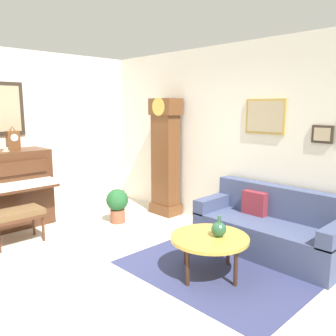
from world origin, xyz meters
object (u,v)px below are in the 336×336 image
piano_bench (16,215)px  green_jug (219,229)px  mantel_clock (13,139)px  coffee_table (210,239)px  potted_plant (117,203)px  teacup (6,150)px  couch (270,228)px  grandfather_clock (165,160)px  piano (1,190)px

piano_bench → green_jug: green_jug is taller
piano_bench → mantel_clock: size_ratio=1.84×
coffee_table → potted_plant: 2.23m
green_jug → teacup: bearing=-161.3°
couch → teacup: 4.01m
teacup → couch: bearing=32.5°
grandfather_clock → couch: 2.25m
couch → piano: bearing=-146.7°
coffee_table → teacup: teacup is taller
potted_plant → teacup: bearing=-124.9°
coffee_table → teacup: (-3.15, -1.02, 0.81)m
piano → teacup: bearing=61.9°
piano_bench → couch: (2.58, 2.27, -0.09)m
teacup → green_jug: 3.47m
coffee_table → green_jug: green_jug is taller
couch → coffee_table: size_ratio=2.16×
piano → mantel_clock: bearing=89.4°
green_jug → potted_plant: bearing=173.4°
mantel_clock → potted_plant: bearing=50.7°
grandfather_clock → mantel_clock: bearing=-119.3°
piano → green_jug: 3.48m
grandfather_clock → coffee_table: 2.42m
piano → coffee_table: piano is taller
coffee_table → potted_plant: bearing=171.4°
mantel_clock → teacup: mantel_clock is taller
couch → green_jug: 1.03m
piano_bench → grandfather_clock: size_ratio=0.34×
coffee_table → piano_bench: bearing=-153.9°
grandfather_clock → potted_plant: size_ratio=3.62×
teacup → potted_plant: 1.89m
piano → couch: 4.01m
grandfather_clock → teacup: bearing=-116.8°
mantel_clock → potted_plant: size_ratio=0.68×
couch → green_jug: couch is taller
grandfather_clock → mantel_clock: (-1.19, -2.12, 0.42)m
green_jug → coffee_table: bearing=-134.6°
piano → green_jug: (3.27, 1.19, -0.07)m
green_jug → piano: bearing=-160.0°
mantel_clock → green_jug: mantel_clock is taller
piano → grandfather_clock: grandfather_clock is taller
couch → potted_plant: couch is taller
grandfather_clock → potted_plant: (-0.19, -0.90, -0.64)m
grandfather_clock → green_jug: 2.42m
piano_bench → piano: bearing=174.1°
green_jug → couch: bearing=86.1°
coffee_table → mantel_clock: size_ratio=2.32×
piano → couch: size_ratio=0.76×
piano → mantel_clock: mantel_clock is taller
grandfather_clock → mantel_clock: grandfather_clock is taller
couch → green_jug: (-0.07, -1.00, 0.23)m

